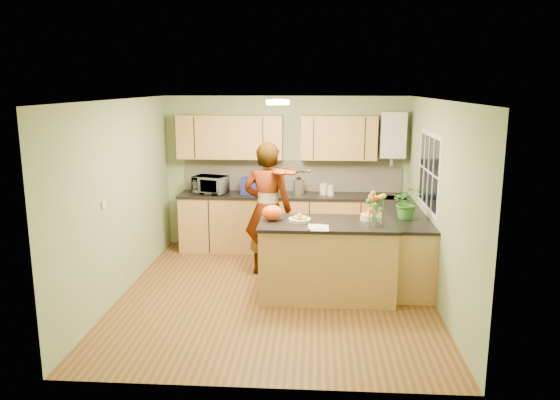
{
  "coord_description": "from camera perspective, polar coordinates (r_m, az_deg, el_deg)",
  "views": [
    {
      "loc": [
        0.5,
        -6.69,
        2.68
      ],
      "look_at": [
        0.02,
        0.5,
        1.15
      ],
      "focal_mm": 35.0,
      "sensor_mm": 36.0,
      "label": 1
    }
  ],
  "objects": [
    {
      "name": "flower_vase",
      "position": [
        6.68,
        10.22,
        0.01
      ],
      "size": [
        0.27,
        0.27,
        0.5
      ],
      "rotation": [
        0.0,
        0.0,
        0.15
      ],
      "color": "silver",
      "rests_on": "peninsula_island"
    },
    {
      "name": "splashback",
      "position": [
        9.05,
        1.27,
        2.57
      ],
      "size": [
        3.6,
        0.02,
        0.52
      ],
      "primitive_type": "cube",
      "color": "beige",
      "rests_on": "back_counter"
    },
    {
      "name": "jar_cream",
      "position": [
        8.8,
        4.57,
        1.15
      ],
      "size": [
        0.14,
        0.14,
        0.18
      ],
      "primitive_type": "cylinder",
      "rotation": [
        0.0,
        0.0,
        0.16
      ],
      "color": "beige",
      "rests_on": "back_counter"
    },
    {
      "name": "papers",
      "position": [
        6.59,
        4.16,
        -2.9
      ],
      "size": [
        0.22,
        0.29,
        0.01
      ],
      "primitive_type": "cube",
      "color": "white",
      "rests_on": "peninsula_island"
    },
    {
      "name": "wall_left",
      "position": [
        7.28,
        -16.31,
        0.16
      ],
      "size": [
        0.02,
        4.5,
        2.5
      ],
      "primitive_type": "cube",
      "color": "#8EA676",
      "rests_on": "floor"
    },
    {
      "name": "violin",
      "position": [
        7.36,
        0.06,
        2.96
      ],
      "size": [
        0.69,
        0.6,
        0.17
      ],
      "primitive_type": null,
      "rotation": [
        0.17,
        0.0,
        -0.61
      ],
      "color": "#511A05",
      "rests_on": "violinist"
    },
    {
      "name": "microwave",
      "position": [
        8.95,
        -7.28,
        1.6
      ],
      "size": [
        0.6,
        0.49,
        0.29
      ],
      "primitive_type": "imported",
      "rotation": [
        0.0,
        0.0,
        -0.31
      ],
      "color": "silver",
      "rests_on": "back_counter"
    },
    {
      "name": "ceiling",
      "position": [
        6.71,
        -0.43,
        10.44
      ],
      "size": [
        4.0,
        4.5,
        0.02
      ],
      "primitive_type": "cube",
      "color": "white",
      "rests_on": "wall_back"
    },
    {
      "name": "wall_front",
      "position": [
        4.69,
        -2.46,
        -5.8
      ],
      "size": [
        4.0,
        0.02,
        2.5
      ],
      "primitive_type": "cube",
      "color": "#8EA676",
      "rests_on": "floor"
    },
    {
      "name": "potted_plant",
      "position": [
        7.36,
        13.16,
        -0.26
      ],
      "size": [
        0.43,
        0.38,
        0.44
      ],
      "primitive_type": "imported",
      "rotation": [
        0.0,
        0.0,
        0.1
      ],
      "color": "#367C29",
      "rests_on": "right_counter"
    },
    {
      "name": "light_switch",
      "position": [
        6.72,
        -17.95,
        -0.47
      ],
      "size": [
        0.02,
        0.09,
        0.09
      ],
      "primitive_type": "cube",
      "color": "silver",
      "rests_on": "wall_left"
    },
    {
      "name": "orange_bag",
      "position": [
        6.93,
        -0.8,
        -1.34
      ],
      "size": [
        0.27,
        0.23,
        0.2
      ],
      "primitive_type": "ellipsoid",
      "rotation": [
        0.0,
        0.0,
        0.02
      ],
      "color": "#FF5815",
      "rests_on": "peninsula_island"
    },
    {
      "name": "fruit_dish",
      "position": [
        6.88,
        2.07,
        -1.95
      ],
      "size": [
        0.28,
        0.28,
        0.1
      ],
      "color": "beige",
      "rests_on": "peninsula_island"
    },
    {
      "name": "upper_cabinets",
      "position": [
        8.83,
        -0.55,
        6.59
      ],
      "size": [
        3.2,
        0.34,
        0.7
      ],
      "color": "#AE8345",
      "rests_on": "wall_back"
    },
    {
      "name": "orange_bowl",
      "position": [
        7.05,
        9.44,
        -1.57
      ],
      "size": [
        0.26,
        0.26,
        0.15
      ],
      "color": "beige",
      "rests_on": "peninsula_island"
    },
    {
      "name": "window_right",
      "position": [
        7.52,
        15.28,
        2.91
      ],
      "size": [
        0.01,
        1.3,
        1.05
      ],
      "color": "silver",
      "rests_on": "wall_right"
    },
    {
      "name": "floor",
      "position": [
        7.22,
        -0.39,
        -9.81
      ],
      "size": [
        4.5,
        4.5,
        0.0
      ],
      "primitive_type": "plane",
      "color": "brown",
      "rests_on": "ground"
    },
    {
      "name": "back_counter",
      "position": [
        8.92,
        1.17,
        -2.36
      ],
      "size": [
        3.64,
        0.62,
        0.94
      ],
      "color": "#AE8345",
      "rests_on": "floor"
    },
    {
      "name": "ceiling_lamp",
      "position": [
        7.01,
        -0.24,
        10.19
      ],
      "size": [
        0.3,
        0.3,
        0.07
      ],
      "color": "#FFEABF",
      "rests_on": "ceiling"
    },
    {
      "name": "blue_box",
      "position": [
        8.86,
        -2.99,
        1.49
      ],
      "size": [
        0.33,
        0.24,
        0.26
      ],
      "primitive_type": "cube",
      "rotation": [
        0.0,
        0.0,
        -0.02
      ],
      "color": "navy",
      "rests_on": "back_counter"
    },
    {
      "name": "kettle",
      "position": [
        8.82,
        1.97,
        1.48
      ],
      "size": [
        0.17,
        0.17,
        0.33
      ],
      "rotation": [
        0.0,
        0.0,
        0.2
      ],
      "color": "#BABABF",
      "rests_on": "back_counter"
    },
    {
      "name": "wall_back",
      "position": [
        9.06,
        0.65,
        2.9
      ],
      "size": [
        4.0,
        0.02,
        2.5
      ],
      "primitive_type": "cube",
      "color": "#8EA676",
      "rests_on": "floor"
    },
    {
      "name": "violinist",
      "position": [
        7.7,
        -1.32,
        -0.98
      ],
      "size": [
        0.77,
        0.58,
        1.91
      ],
      "primitive_type": "imported",
      "rotation": [
        0.0,
        0.0,
        2.95
      ],
      "color": "#DCA386",
      "rests_on": "floor"
    },
    {
      "name": "jar_white",
      "position": [
        8.74,
        5.32,
        1.0
      ],
      "size": [
        0.12,
        0.12,
        0.17
      ],
      "primitive_type": "cylinder",
      "rotation": [
        0.0,
        0.0,
        0.11
      ],
      "color": "silver",
      "rests_on": "back_counter"
    },
    {
      "name": "boiler",
      "position": [
        8.89,
        11.68,
        6.68
      ],
      "size": [
        0.4,
        0.3,
        0.86
      ],
      "color": "silver",
      "rests_on": "wall_back"
    },
    {
      "name": "wall_right",
      "position": [
        7.0,
        16.14,
        -0.29
      ],
      "size": [
        0.02,
        4.5,
        2.5
      ],
      "primitive_type": "cube",
      "color": "#8EA676",
      "rests_on": "floor"
    },
    {
      "name": "peninsula_island",
      "position": [
        7.02,
        4.91,
        -6.2
      ],
      "size": [
        1.72,
        0.88,
        0.98
      ],
      "color": "#AE8345",
      "rests_on": "floor"
    },
    {
      "name": "right_counter",
      "position": [
        7.94,
        12.42,
        -4.46
      ],
      "size": [
        0.62,
        2.24,
        0.94
      ],
      "color": "#AE8345",
      "rests_on": "floor"
    }
  ]
}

